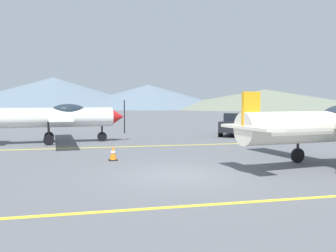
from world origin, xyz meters
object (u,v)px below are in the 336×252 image
at_px(airplane_near, 331,125).
at_px(airplane_mid, 58,117).
at_px(car_sedan, 238,124).
at_px(traffic_cone_front, 113,153).

xyz_separation_m(airplane_near, airplane_mid, (-10.43, 10.29, 0.00)).
bearing_deg(car_sedan, airplane_near, -98.37).
distance_m(airplane_mid, car_sedan, 12.44).
bearing_deg(traffic_cone_front, airplane_near, -22.54).
height_order(car_sedan, traffic_cone_front, car_sedan).
bearing_deg(car_sedan, traffic_cone_front, -136.16).
bearing_deg(traffic_cone_front, car_sedan, 43.84).
height_order(airplane_near, airplane_mid, same).
bearing_deg(airplane_mid, traffic_cone_front, -69.03).
relative_size(airplane_near, airplane_mid, 1.00).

